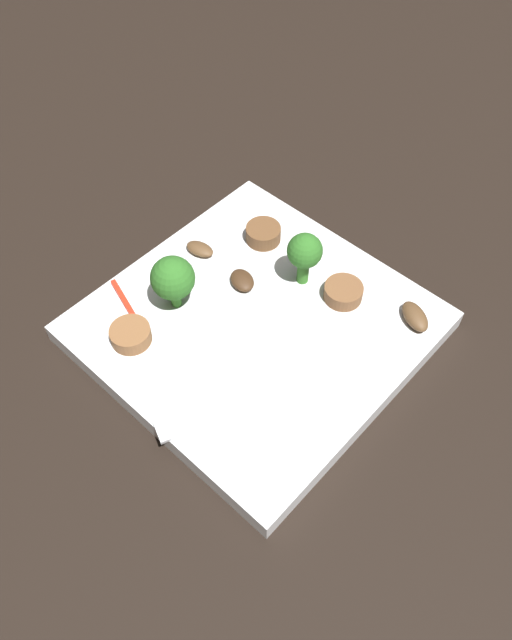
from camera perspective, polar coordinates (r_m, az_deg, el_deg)
ground_plane at (r=0.52m, az=0.00°, el=-1.19°), size 1.40×1.40×0.00m
plate at (r=0.51m, az=0.00°, el=-0.60°), size 0.24×0.24×0.02m
fork at (r=0.47m, az=-0.16°, el=-6.85°), size 0.17×0.08×0.00m
broccoli_floret_0 at (r=0.50m, az=-7.58°, el=3.75°), size 0.04×0.04×0.05m
broccoli_floret_1 at (r=0.51m, az=4.02°, el=6.41°), size 0.03×0.03×0.05m
sausage_slice_0 at (r=0.52m, az=7.95°, el=2.52°), size 0.04×0.04×0.01m
sausage_slice_1 at (r=0.50m, az=-11.33°, el=-1.33°), size 0.04×0.04×0.01m
sausage_slice_2 at (r=0.56m, az=0.67°, el=7.85°), size 0.03×0.03×0.01m
mushroom_0 at (r=0.52m, az=14.27°, el=0.31°), size 0.03×0.04×0.01m
mushroom_1 at (r=0.55m, az=-5.13°, el=6.45°), size 0.02×0.03×0.01m
mushroom_2 at (r=0.53m, az=-1.26°, el=3.63°), size 0.03×0.03×0.01m
pepper_strip_0 at (r=0.53m, az=-11.92°, el=1.79°), size 0.02×0.05×0.00m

